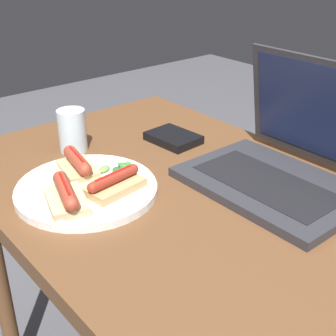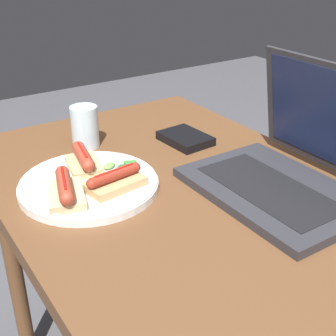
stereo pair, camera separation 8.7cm
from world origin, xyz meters
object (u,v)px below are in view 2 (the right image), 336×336
(plate, at_px, (89,184))
(external_drive, at_px, (185,138))
(drinking_glass, at_px, (85,127))
(laptop, at_px, (290,169))

(plate, distance_m, external_drive, 0.31)
(plate, bearing_deg, drinking_glass, 157.06)
(laptop, bearing_deg, plate, -123.15)
(plate, height_order, external_drive, plate)
(laptop, xyz_separation_m, plate, (-0.22, -0.33, -0.03))
(laptop, height_order, external_drive, laptop)
(laptop, bearing_deg, drinking_glass, -149.10)
(external_drive, bearing_deg, laptop, 2.99)
(laptop, xyz_separation_m, external_drive, (-0.30, -0.04, -0.03))
(laptop, relative_size, plate, 1.25)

